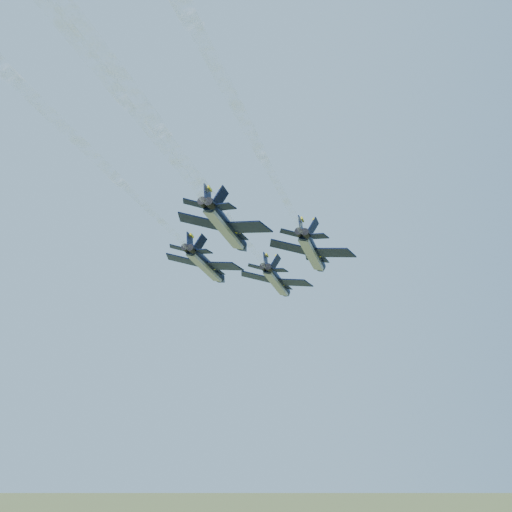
{
  "coord_description": "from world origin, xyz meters",
  "views": [
    {
      "loc": [
        0.22,
        -85.0,
        79.13
      ],
      "look_at": [
        -2.73,
        3.59,
        108.65
      ],
      "focal_mm": 40.0,
      "sensor_mm": 36.0,
      "label": 1
    }
  ],
  "objects_px": {
    "jet_left": "(207,265)",
    "jet_slot": "(227,227)",
    "jet_right": "(313,252)",
    "jet_lead": "(277,281)"
  },
  "relations": [
    {
      "from": "jet_left",
      "to": "jet_slot",
      "type": "height_order",
      "value": "same"
    },
    {
      "from": "jet_right",
      "to": "jet_lead",
      "type": "bearing_deg",
      "value": 123.1
    },
    {
      "from": "jet_lead",
      "to": "jet_right",
      "type": "relative_size",
      "value": 1.0
    },
    {
      "from": "jet_lead",
      "to": "jet_left",
      "type": "distance_m",
      "value": 15.65
    },
    {
      "from": "jet_left",
      "to": "jet_lead",
      "type": "bearing_deg",
      "value": 55.77
    },
    {
      "from": "jet_left",
      "to": "jet_right",
      "type": "bearing_deg",
      "value": -4.95
    },
    {
      "from": "jet_left",
      "to": "jet_right",
      "type": "xyz_separation_m",
      "value": [
        17.26,
        -6.19,
        0.0
      ]
    },
    {
      "from": "jet_slot",
      "to": "jet_lead",
      "type": "bearing_deg",
      "value": 90.42
    },
    {
      "from": "jet_lead",
      "to": "jet_right",
      "type": "bearing_deg",
      "value": -56.9
    },
    {
      "from": "jet_lead",
      "to": "jet_slot",
      "type": "xyz_separation_m",
      "value": [
        -7.03,
        -27.48,
        0.0
      ]
    }
  ]
}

